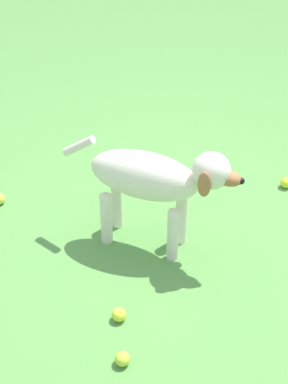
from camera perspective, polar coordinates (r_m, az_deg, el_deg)
The scene contains 5 objects.
ground at distance 3.24m, azimuth 3.80°, elevation -4.02°, with size 14.00×14.00×0.00m, color #548C42.
dog at distance 2.92m, azimuth 0.99°, elevation 1.20°, with size 0.28×0.92×0.62m.
tennis_ball_0 at distance 2.63m, azimuth -2.05°, elevation -15.41°, with size 0.07×0.07×0.07m, color #C4E03D.
tennis_ball_1 at distance 2.79m, azimuth -2.37°, elevation -11.46°, with size 0.07×0.07×0.07m, color #D4E337.
tennis_ball_3 at distance 3.64m, azimuth 13.22°, elevation 0.87°, with size 0.07×0.07×0.07m, color #CFD92B.
Camera 1 is at (-2.26, -0.94, 2.12)m, focal length 56.66 mm.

